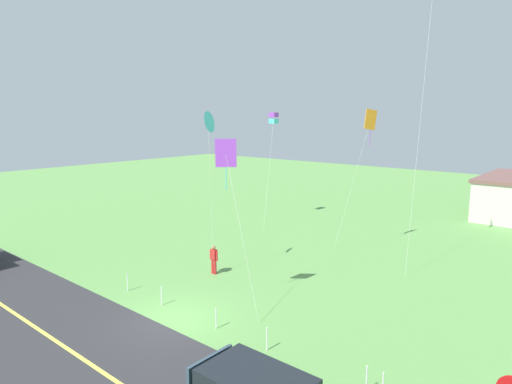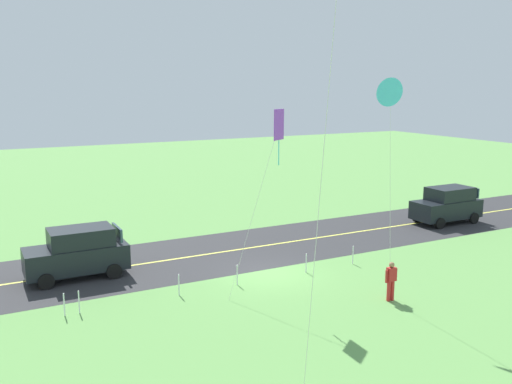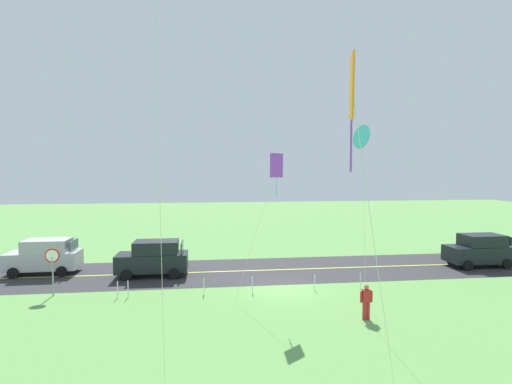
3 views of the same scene
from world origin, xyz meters
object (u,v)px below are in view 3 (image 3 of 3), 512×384
Objects in this scene: car_suv_foreground at (154,258)px; kite_pink_drift at (276,168)px; stop_sign at (52,263)px; kite_blue_mid at (353,95)px; car_parked_west_far at (479,250)px; car_parked_east_near at (45,256)px; kite_red_low at (363,138)px; person_adult_near at (366,301)px.

kite_pink_drift is (-6.85, 5.93, 5.68)m from car_suv_foreground.
kite_blue_mid is at bearing 127.15° from stop_sign.
car_parked_west_far is 27.24m from stop_sign.
kite_red_low is (-17.44, 9.67, 7.02)m from car_parked_east_near.
stop_sign is 19.29m from kite_blue_mid.
kite_red_low is (-10.36, 8.27, 7.02)m from car_suv_foreground.
car_parked_east_near is 21.14m from kite_red_low.
car_parked_east_near is 20.25m from person_adult_near.
kite_pink_drift is (-13.93, 7.33, 5.68)m from car_parked_east_near.
car_parked_west_far is 0.50× the size of kite_red_low.
car_suv_foreground is at bearing -70.91° from kite_blue_mid.
car_parked_west_far is 15.96m from kite_red_low.
car_suv_foreground is 0.49× the size of kite_blue_mid.
kite_red_low reaches higher than person_adult_near.
kite_blue_mid is (-13.29, 19.33, 6.98)m from car_parked_east_near.
kite_red_low is (11.90, 7.99, 7.02)m from car_parked_west_far.
stop_sign is 0.29× the size of kite_red_low.
kite_red_low reaches higher than car_parked_east_near.
stop_sign is 16.19m from person_adult_near.
kite_red_low is at bearing 13.81° from person_adult_near.
kite_red_low is at bearing 141.39° from car_suv_foreground.
car_parked_west_far is 14.44m from person_adult_near.
kite_pink_drift reaches higher than car_parked_east_near.
person_adult_near is at bearing -114.79° from kite_blue_mid.
car_parked_east_near is 16.73m from kite_pink_drift.
stop_sign is at bearing -52.85° from kite_blue_mid.
kite_pink_drift reaches higher than car_parked_west_far.
kite_red_low reaches higher than car_parked_west_far.
kite_pink_drift is (3.65, -2.72, 5.97)m from person_adult_near.
car_parked_west_far is (-22.26, 0.28, 0.00)m from car_suv_foreground.
kite_blue_mid is 12.09m from kite_pink_drift.
stop_sign is at bearing -17.78° from kite_red_low.
kite_blue_mid reaches higher than car_parked_west_far.
car_parked_west_far is at bearing -173.39° from stop_sign.
stop_sign is 17.14m from kite_red_low.
person_adult_near is at bearing 161.10° from stop_sign.
person_adult_near is (11.76, 8.37, -0.29)m from car_parked_west_far.
kite_pink_drift is (3.51, -2.34, -1.33)m from kite_red_low.
stop_sign is 1.60× the size of person_adult_near.
kite_blue_mid is at bearing 124.51° from car_parked_east_near.
kite_red_low is 0.98× the size of kite_blue_mid.
car_parked_east_near is 0.50× the size of kite_red_low.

